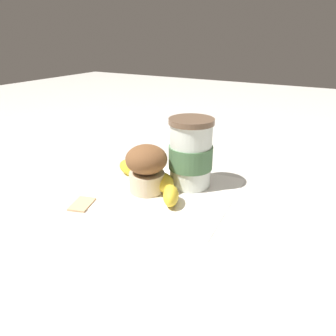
# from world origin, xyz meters

# --- Properties ---
(ground_plane) EXTENTS (3.00, 3.00, 0.00)m
(ground_plane) POSITION_xyz_m (0.00, 0.00, 0.00)
(ground_plane) COLOR beige
(paper_napkin) EXTENTS (0.26, 0.26, 0.00)m
(paper_napkin) POSITION_xyz_m (0.00, 0.00, 0.00)
(paper_napkin) COLOR white
(paper_napkin) RESTS_ON ground_plane
(coffee_cup) EXTENTS (0.09, 0.09, 0.13)m
(coffee_cup) POSITION_xyz_m (-0.05, 0.02, 0.07)
(coffee_cup) COLOR silver
(coffee_cup) RESTS_ON paper_napkin
(muffin) EXTENTS (0.08, 0.08, 0.09)m
(muffin) POSITION_xyz_m (0.01, -0.04, 0.05)
(muffin) COLOR beige
(muffin) RESTS_ON paper_napkin
(banana) EXTENTS (0.12, 0.19, 0.03)m
(banana) POSITION_xyz_m (-0.00, -0.04, 0.02)
(banana) COLOR gold
(banana) RESTS_ON paper_napkin
(sugar_packet) EXTENTS (0.06, 0.05, 0.01)m
(sugar_packet) POSITION_xyz_m (0.12, -0.11, 0.00)
(sugar_packet) COLOR #E0B27F
(sugar_packet) RESTS_ON ground_plane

